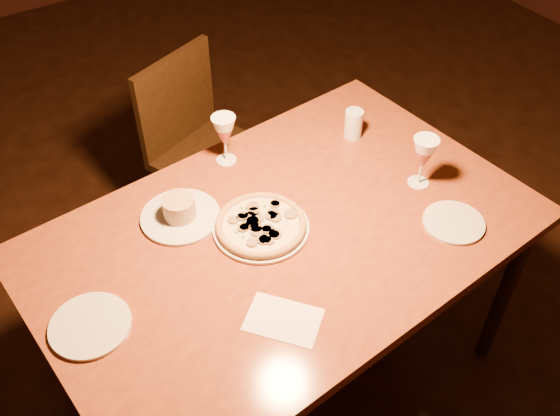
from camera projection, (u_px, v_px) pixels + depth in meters
floor at (318, 329)px, 2.59m from camera, size 7.00×7.00×0.00m
dining_table at (285, 247)px, 1.93m from camera, size 1.57×1.08×0.80m
chair_far at (202, 145)px, 2.68m from camera, size 0.55×0.55×0.88m
pizza_plate at (261, 225)px, 1.88m from camera, size 0.29×0.29×0.03m
ramekin_saucer at (180, 212)px, 1.91m from camera, size 0.25×0.25×0.08m
wine_glass_far at (225, 140)px, 2.06m from camera, size 0.08×0.08×0.18m
wine_glass_right at (422, 162)px, 1.98m from camera, size 0.08×0.08×0.18m
water_tumbler at (353, 124)px, 2.19m from camera, size 0.06×0.06×0.11m
side_plate_left at (90, 325)px, 1.63m from camera, size 0.21×0.21×0.01m
side_plate_near at (454, 223)px, 1.90m from camera, size 0.19×0.19×0.01m
menu_card at (283, 320)px, 1.65m from camera, size 0.22×0.23×0.00m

